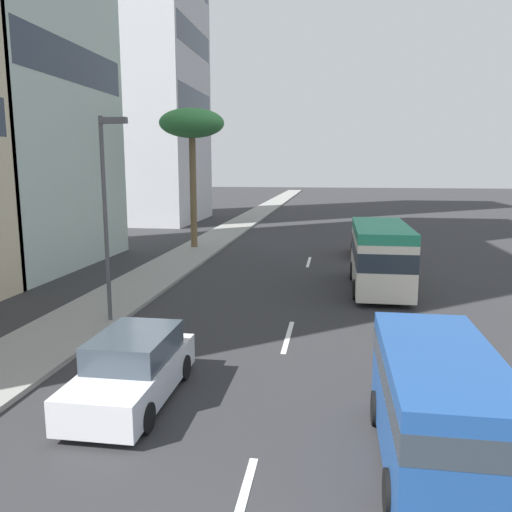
# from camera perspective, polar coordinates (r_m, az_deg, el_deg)

# --- Properties ---
(ground_plane) EXTENTS (198.00, 198.00, 0.00)m
(ground_plane) POSITION_cam_1_polar(r_m,az_deg,el_deg) (35.67, 6.33, 1.07)
(ground_plane) COLOR #2D2D30
(sidewalk_right) EXTENTS (162.00, 2.97, 0.15)m
(sidewalk_right) POSITION_cam_1_polar(r_m,az_deg,el_deg) (36.70, -5.26, 1.45)
(sidewalk_right) COLOR gray
(sidewalk_right) RESTS_ON ground_plane
(lane_stripe_mid) EXTENTS (3.20, 0.16, 0.01)m
(lane_stripe_mid) POSITION_cam_1_polar(r_m,az_deg,el_deg) (16.94, 3.56, -8.86)
(lane_stripe_mid) COLOR silver
(lane_stripe_mid) RESTS_ON ground_plane
(lane_stripe_far) EXTENTS (3.20, 0.16, 0.01)m
(lane_stripe_far) POSITION_cam_1_polar(r_m,az_deg,el_deg) (29.83, 5.85, -0.66)
(lane_stripe_far) COLOR silver
(lane_stripe_far) RESTS_ON ground_plane
(van_lead) EXTENTS (4.87, 2.10, 2.21)m
(van_lead) POSITION_cam_1_polar(r_m,az_deg,el_deg) (10.20, 19.51, -14.91)
(van_lead) COLOR #1E478C
(van_lead) RESTS_ON ground_plane
(car_second) EXTENTS (4.10, 1.90, 1.56)m
(car_second) POSITION_cam_1_polar(r_m,az_deg,el_deg) (32.48, 12.20, 1.36)
(car_second) COLOR #A51E1E
(car_second) RESTS_ON ground_plane
(minibus_third) EXTENTS (6.83, 2.44, 2.91)m
(minibus_third) POSITION_cam_1_polar(r_m,az_deg,el_deg) (23.49, 13.56, 0.20)
(minibus_third) COLOR silver
(minibus_third) RESTS_ON ground_plane
(car_fourth) EXTENTS (4.41, 1.87, 1.58)m
(car_fourth) POSITION_cam_1_polar(r_m,az_deg,el_deg) (12.73, -13.43, -12.05)
(car_fourth) COLOR silver
(car_fourth) RESTS_ON ground_plane
(palm_tree) EXTENTS (4.15, 4.15, 8.94)m
(palm_tree) POSITION_cam_1_polar(r_m,az_deg,el_deg) (34.29, -7.11, 14.08)
(palm_tree) COLOR brown
(palm_tree) RESTS_ON sidewalk_right
(street_lamp) EXTENTS (0.24, 0.97, 6.92)m
(street_lamp) POSITION_cam_1_polar(r_m,az_deg,el_deg) (18.14, -16.10, 6.24)
(street_lamp) COLOR #4C4C51
(street_lamp) RESTS_ON sidewalk_right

